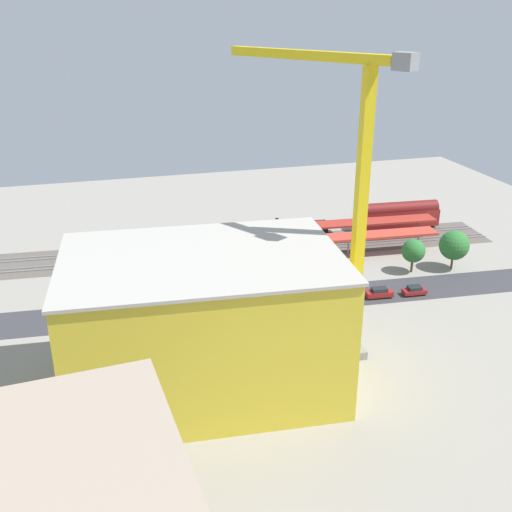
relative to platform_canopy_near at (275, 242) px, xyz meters
name	(u,v)px	position (x,y,z in m)	size (l,w,h in m)	color
ground_plane	(278,291)	(3.54, 12.80, -4.05)	(165.52, 165.52, 0.00)	gray
rail_bed	(247,248)	(3.54, -8.11, -4.05)	(103.45, 13.25, 0.01)	#5B544C
street_asphalt	(284,300)	(3.54, 16.36, -4.05)	(103.45, 9.00, 0.01)	#38383D
track_rails	(247,248)	(3.54, -8.11, -3.87)	(103.16, 14.63, 0.12)	#9E9EA8
platform_canopy_near	(275,242)	(0.00, 0.00, 0.00)	(66.07, 9.15, 4.33)	#C63D2D
platform_canopy_far	(287,227)	(-4.90, -7.89, -0.21)	(64.95, 9.17, 4.07)	#A82D23
locomotive	(302,231)	(-9.25, -10.73, -2.35)	(13.93, 3.48, 4.84)	black
passenger_coach	(399,215)	(-32.10, -10.74, -0.81)	(18.27, 4.53, 6.18)	black
freight_coach_far	(123,251)	(28.45, -5.49, -0.92)	(18.51, 4.52, 5.99)	black
parked_car_0	(414,291)	(-18.77, 20.31, -3.35)	(4.16, 2.06, 1.59)	black
parked_car_1	(379,293)	(-12.44, 19.68, -3.26)	(4.77, 2.22, 1.79)	black
parked_car_2	(344,298)	(-5.93, 19.86, -3.25)	(4.28, 2.23, 1.82)	black
parked_car_3	(301,302)	(1.50, 19.12, -3.30)	(4.63, 2.01, 1.72)	black
parked_car_4	(270,310)	(7.13, 20.22, -3.35)	(4.87, 2.08, 1.59)	black
parked_car_5	(225,314)	(14.51, 19.75, -3.26)	(4.97, 2.28, 1.78)	black
parked_car_6	(181,321)	(21.62, 20.31, -3.32)	(4.28, 2.30, 1.62)	black
parked_car_7	(138,324)	(28.16, 19.54, -3.27)	(4.46, 2.11, 1.76)	black
construction_building	(204,325)	(20.95, 36.91, 4.92)	(33.24, 21.85, 17.94)	yellow
construction_roof_slab	(201,257)	(20.95, 36.91, 14.09)	(33.84, 22.45, 0.40)	#B7B2A8
tower_crane	(347,186)	(0.90, 33.32, 20.40)	(16.15, 24.88, 41.22)	gray
box_truck_0	(189,316)	(20.42, 20.63, -2.35)	(9.63, 3.77, 3.49)	black
box_truck_1	(158,323)	(25.29, 21.44, -2.50)	(8.54, 3.39, 3.18)	black
street_tree_0	(201,269)	(16.56, 11.08, 1.07)	(5.00, 5.00, 7.65)	brown
street_tree_1	(413,251)	(-23.13, 11.49, 0.17)	(4.37, 4.37, 6.43)	brown
street_tree_2	(157,278)	(24.07, 11.11, 0.23)	(5.00, 5.00, 6.80)	brown
street_tree_3	(454,245)	(-31.23, 12.11, 0.66)	(5.57, 5.57, 7.51)	brown
traffic_light	(317,261)	(-3.87, 11.91, 0.44)	(0.50, 0.36, 6.83)	#333333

